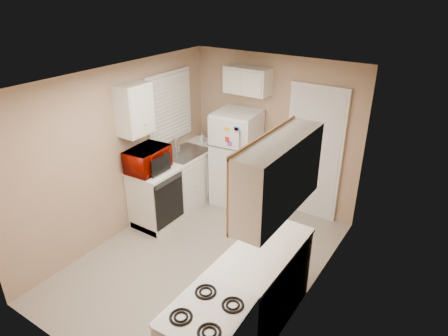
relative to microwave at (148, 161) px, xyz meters
The scene contains 18 objects.
floor 1.58m from the microwave, 13.68° to the right, with size 3.80×3.80×0.00m, color #B5AA9B.
ceiling 1.80m from the microwave, 13.68° to the right, with size 3.80×3.80×0.00m, color white.
wall_left 0.40m from the microwave, 131.78° to the right, with size 3.80×3.80×0.00m, color tan.
wall_right 2.57m from the microwave, ahead, with size 3.80×3.80×0.00m, color tan.
wall_back 1.99m from the microwave, 54.63° to the left, with size 2.80×2.80×0.00m, color tan.
wall_front 2.47m from the microwave, 62.19° to the right, with size 2.80×2.80×0.00m, color tan.
left_counter 0.86m from the microwave, 85.39° to the left, with size 0.60×1.80×0.90m, color silver.
dishwasher 0.66m from the microwave, ahead, with size 0.03×0.58×0.72m, color black.
sink 0.79m from the microwave, 86.29° to the left, with size 0.54×0.74×0.16m, color gray.
microwave is the anchor object (origin of this frame).
soap_bottle 1.30m from the microwave, 90.00° to the left, with size 0.07×0.08×0.17m, color white.
window_blinds 0.97m from the microwave, 105.25° to the left, with size 0.10×0.98×1.08m, color silver.
upper_cabinet_left 0.76m from the microwave, 149.11° to the right, with size 0.30×0.45×0.70m, color silver.
refrigerator 1.46m from the microwave, 60.12° to the left, with size 0.64×0.63×1.57m, color silver.
cabinet_over_fridge 1.90m from the microwave, 62.97° to the left, with size 0.70×0.30×0.40m, color silver.
interior_door 2.43m from the microwave, 40.50° to the left, with size 0.86×0.06×2.08m, color silver.
right_counter 2.57m from the microwave, 25.64° to the right, with size 0.60×2.00×0.90m, color silver.
upper_cabinet_right 2.63m from the microwave, 18.00° to the right, with size 0.30×1.20×0.70m, color silver.
Camera 1 is at (2.58, -3.41, 3.39)m, focal length 32.00 mm.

